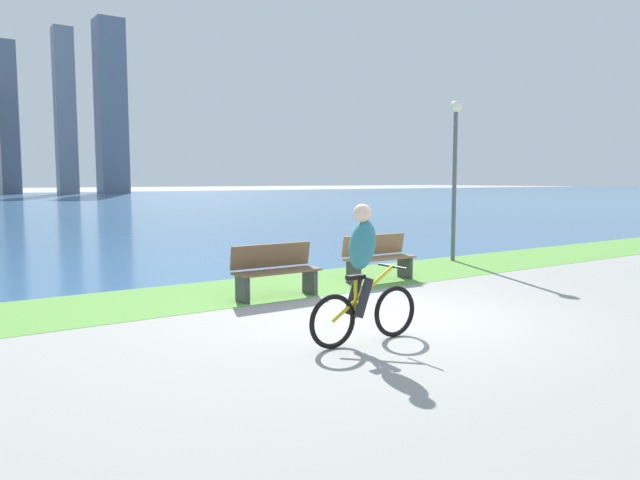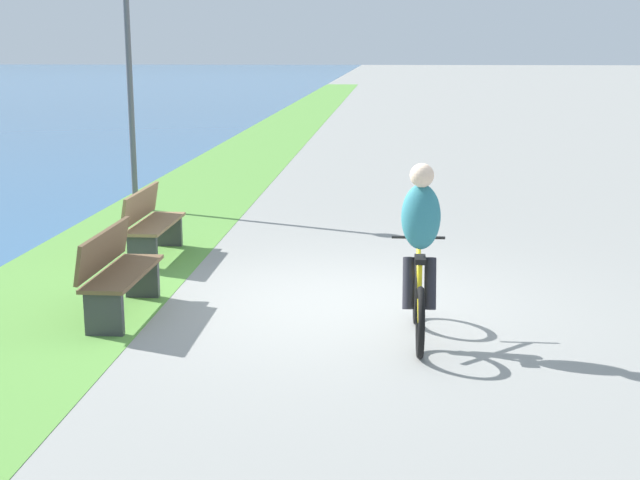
% 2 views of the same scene
% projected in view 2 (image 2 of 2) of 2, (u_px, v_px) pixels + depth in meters
% --- Properties ---
extents(ground_plane, '(300.00, 300.00, 0.00)m').
position_uv_depth(ground_plane, '(334.00, 303.00, 9.26)').
color(ground_plane, gray).
extents(grass_strip_bayside, '(120.00, 2.49, 0.01)m').
position_uv_depth(grass_strip_bayside, '(59.00, 297.00, 9.49)').
color(grass_strip_bayside, '#59933D').
rests_on(grass_strip_bayside, ground).
extents(cyclist_lead, '(1.61, 0.52, 1.69)m').
position_uv_depth(cyclist_lead, '(420.00, 254.00, 7.89)').
color(cyclist_lead, black).
rests_on(cyclist_lead, ground).
extents(bench_near_path, '(1.50, 0.47, 0.90)m').
position_uv_depth(bench_near_path, '(151.00, 224.00, 11.24)').
color(bench_near_path, olive).
rests_on(bench_near_path, ground).
extents(bench_far_along_path, '(1.50, 0.47, 0.90)m').
position_uv_depth(bench_far_along_path, '(118.00, 273.00, 8.76)').
color(bench_far_along_path, brown).
rests_on(bench_far_along_path, ground).
extents(lamppost_tall, '(0.28, 0.28, 3.84)m').
position_uv_depth(lamppost_tall, '(129.00, 60.00, 14.18)').
color(lamppost_tall, '#595960').
rests_on(lamppost_tall, ground).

